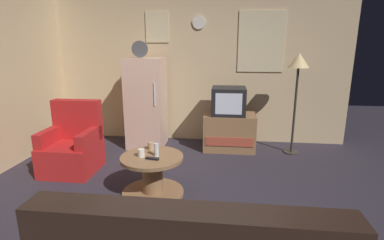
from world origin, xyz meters
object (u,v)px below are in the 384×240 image
(wine_glass, at_px, (156,150))
(armchair, at_px, (73,147))
(crt_tv, at_px, (229,101))
(mug_ceramic_white, at_px, (141,153))
(mug_ceramic_tan, at_px, (151,146))
(tv_stand, at_px, (229,132))
(coffee_table, at_px, (153,175))
(standing_lamp, at_px, (298,68))
(fridge, at_px, (146,103))
(remote_control, at_px, (152,159))

(wine_glass, xyz_separation_m, armchair, (-1.32, 0.56, -0.22))
(crt_tv, height_order, wine_glass, crt_tv)
(mug_ceramic_white, height_order, mug_ceramic_tan, same)
(tv_stand, bearing_deg, coffee_table, -117.99)
(standing_lamp, distance_m, coffee_table, 2.74)
(fridge, xyz_separation_m, armchair, (-0.75, -1.14, -0.42))
(fridge, height_order, remote_control, fridge)
(remote_control, bearing_deg, standing_lamp, 53.79)
(crt_tv, bearing_deg, standing_lamp, -3.03)
(standing_lamp, height_order, wine_glass, standing_lamp)
(standing_lamp, bearing_deg, tv_stand, 176.84)
(remote_control, bearing_deg, tv_stand, 75.30)
(remote_control, bearing_deg, wine_glass, 88.95)
(coffee_table, relative_size, wine_glass, 4.80)
(coffee_table, xyz_separation_m, armchair, (-1.27, 0.57, 0.10))
(tv_stand, height_order, wine_glass, wine_glass)
(standing_lamp, height_order, mug_ceramic_white, standing_lamp)
(mug_ceramic_tan, xyz_separation_m, armchair, (-1.21, 0.35, -0.19))
(standing_lamp, relative_size, mug_ceramic_tan, 17.67)
(wine_glass, distance_m, mug_ceramic_tan, 0.24)
(standing_lamp, bearing_deg, wine_glass, -138.80)
(fridge, bearing_deg, mug_ceramic_tan, -73.01)
(crt_tv, height_order, coffee_table, crt_tv)
(fridge, xyz_separation_m, wine_glass, (0.57, -1.70, -0.20))
(fridge, distance_m, wine_glass, 1.81)
(mug_ceramic_white, height_order, remote_control, mug_ceramic_white)
(crt_tv, bearing_deg, coffee_table, -117.25)
(fridge, relative_size, mug_ceramic_tan, 19.67)
(tv_stand, relative_size, mug_ceramic_tan, 9.33)
(standing_lamp, xyz_separation_m, armchair, (-3.17, -1.05, -1.02))
(mug_ceramic_tan, bearing_deg, tv_stand, 56.94)
(remote_control, bearing_deg, mug_ceramic_tan, 117.42)
(remote_control, distance_m, armchair, 1.47)
(crt_tv, xyz_separation_m, coffee_table, (-0.86, -1.68, -0.58))
(mug_ceramic_tan, bearing_deg, remote_control, -73.70)
(crt_tv, distance_m, standing_lamp, 1.17)
(fridge, relative_size, standing_lamp, 1.11)
(fridge, distance_m, crt_tv, 1.38)
(tv_stand, xyz_separation_m, armchair, (-2.16, -1.11, 0.04))
(armchair, bearing_deg, mug_ceramic_white, -27.43)
(coffee_table, bearing_deg, wine_glass, 6.11)
(remote_control, bearing_deg, mug_ceramic_white, 165.74)
(standing_lamp, distance_m, armchair, 3.49)
(coffee_table, bearing_deg, tv_stand, 62.01)
(tv_stand, height_order, standing_lamp, standing_lamp)
(armchair, bearing_deg, mug_ceramic_tan, -16.32)
(fridge, xyz_separation_m, standing_lamp, (2.42, -0.09, 0.60))
(tv_stand, bearing_deg, armchair, -152.82)
(mug_ceramic_tan, height_order, armchair, armchair)
(mug_ceramic_white, xyz_separation_m, mug_ceramic_tan, (0.05, 0.25, 0.00))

